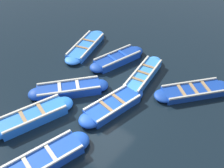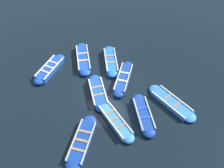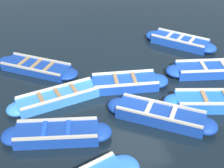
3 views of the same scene
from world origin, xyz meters
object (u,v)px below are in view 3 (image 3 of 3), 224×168
at_px(boat_end_of_row, 125,83).
at_px(boat_near_quay, 180,41).
at_px(boat_far_corner, 160,115).
at_px(boat_alongside, 215,102).
at_px(boat_tucked, 213,70).
at_px(boat_outer_right, 36,67).
at_px(boat_broadside, 57,134).
at_px(boat_bow_out, 58,97).

height_order(boat_end_of_row, boat_near_quay, boat_near_quay).
distance_m(boat_end_of_row, boat_far_corner, 2.18).
height_order(boat_alongside, boat_tucked, boat_alongside).
relative_size(boat_outer_right, boat_tucked, 0.88).
xyz_separation_m(boat_broadside, boat_near_quay, (-4.61, 6.30, -0.00)).
relative_size(boat_outer_right, boat_far_corner, 1.04).
relative_size(boat_alongside, boat_tucked, 0.91).
distance_m(boat_far_corner, boat_tucked, 3.75).
relative_size(boat_far_corner, boat_tucked, 0.85).
distance_m(boat_outer_right, boat_end_of_row, 3.70).
distance_m(boat_alongside, boat_broadside, 5.31).
relative_size(boat_end_of_row, boat_tucked, 0.87).
bearing_deg(boat_end_of_row, boat_tucked, 88.62).
height_order(boat_outer_right, boat_tucked, boat_tucked).
relative_size(boat_outer_right, boat_end_of_row, 1.02).
relative_size(boat_near_quay, boat_tucked, 0.78).
distance_m(boat_near_quay, boat_tucked, 2.66).
height_order(boat_alongside, boat_outer_right, boat_alongside).
xyz_separation_m(boat_outer_right, boat_bow_out, (2.32, 0.55, 0.03)).
xyz_separation_m(boat_alongside, boat_broadside, (0.06, -5.31, -0.01)).
xyz_separation_m(boat_end_of_row, boat_far_corner, (2.13, 0.49, 0.03)).
bearing_deg(boat_end_of_row, boat_near_quay, 126.22).
height_order(boat_alongside, boat_near_quay, boat_alongside).
xyz_separation_m(boat_bow_out, boat_broadside, (1.82, -0.29, 0.01)).
bearing_deg(boat_far_corner, boat_near_quay, 147.22).
bearing_deg(boat_alongside, boat_broadside, -89.35).
bearing_deg(boat_outer_right, boat_broadside, 3.56).
relative_size(boat_end_of_row, boat_far_corner, 1.02).
distance_m(boat_bow_out, boat_end_of_row, 2.50).
xyz_separation_m(boat_alongside, boat_end_of_row, (-1.98, -2.53, -0.03)).
distance_m(boat_outer_right, boat_near_quay, 6.57).
xyz_separation_m(boat_alongside, boat_bow_out, (-1.76, -5.02, -0.03)).
bearing_deg(boat_end_of_row, boat_outer_right, -124.64).
distance_m(boat_bow_out, boat_near_quay, 6.62).
xyz_separation_m(boat_alongside, boat_outer_right, (-4.08, -5.57, -0.05)).
bearing_deg(boat_end_of_row, boat_alongside, 51.95).
bearing_deg(boat_far_corner, boat_broadside, -91.52).
relative_size(boat_outer_right, boat_broadside, 1.02).
relative_size(boat_bow_out, boat_broadside, 1.07).
xyz_separation_m(boat_broadside, boat_tucked, (-1.95, 6.42, -0.00)).
relative_size(boat_outer_right, boat_bow_out, 0.95).
xyz_separation_m(boat_near_quay, boat_tucked, (2.66, 0.12, -0.00)).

